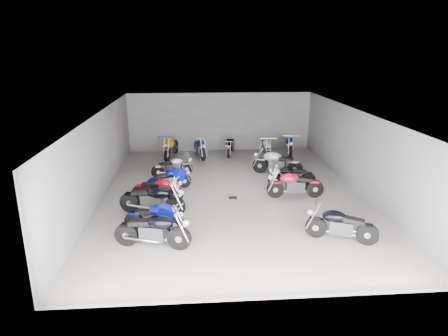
{
  "coord_description": "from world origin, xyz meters",
  "views": [
    {
      "loc": [
        -1.43,
        -14.77,
        5.52
      ],
      "look_at": [
        -0.29,
        0.19,
        1.0
      ],
      "focal_mm": 32.0,
      "sensor_mm": 36.0,
      "label": 1
    }
  ],
  "objects_px": {
    "drain_grate": "(233,198)",
    "motorcycle_left_a": "(153,230)",
    "motorcycle_left_d": "(158,189)",
    "motorcycle_back_d": "(231,146)",
    "motorcycle_left_c": "(153,199)",
    "motorcycle_right_a": "(341,225)",
    "motorcycle_left_f": "(173,167)",
    "motorcycle_back_f": "(289,145)",
    "motorcycle_back_e": "(266,148)",
    "motorcycle_left_e": "(169,179)",
    "motorcycle_back_c": "(200,148)",
    "motorcycle_right_e": "(291,176)",
    "motorcycle_right_d": "(295,184)",
    "motorcycle_right_f": "(277,163)",
    "motorcycle_back_b": "(171,147)",
    "motorcycle_left_b": "(155,218)"
  },
  "relations": [
    {
      "from": "motorcycle_left_d",
      "to": "motorcycle_back_f",
      "type": "relative_size",
      "value": 0.88
    },
    {
      "from": "motorcycle_right_d",
      "to": "motorcycle_back_d",
      "type": "bearing_deg",
      "value": 18.49
    },
    {
      "from": "motorcycle_left_e",
      "to": "motorcycle_back_d",
      "type": "bearing_deg",
      "value": 130.27
    },
    {
      "from": "motorcycle_left_c",
      "to": "motorcycle_right_d",
      "type": "distance_m",
      "value": 5.39
    },
    {
      "from": "motorcycle_back_c",
      "to": "motorcycle_right_e",
      "type": "bearing_deg",
      "value": 114.21
    },
    {
      "from": "motorcycle_left_e",
      "to": "motorcycle_right_e",
      "type": "xyz_separation_m",
      "value": [
        4.98,
        -0.06,
        0.03
      ]
    },
    {
      "from": "motorcycle_left_c",
      "to": "motorcycle_back_e",
      "type": "relative_size",
      "value": 1.06
    },
    {
      "from": "motorcycle_back_b",
      "to": "motorcycle_left_d",
      "type": "bearing_deg",
      "value": 100.91
    },
    {
      "from": "motorcycle_right_f",
      "to": "drain_grate",
      "type": "bearing_deg",
      "value": 164.06
    },
    {
      "from": "motorcycle_left_c",
      "to": "motorcycle_back_d",
      "type": "height_order",
      "value": "motorcycle_left_c"
    },
    {
      "from": "motorcycle_left_a",
      "to": "motorcycle_left_c",
      "type": "bearing_deg",
      "value": -160.9
    },
    {
      "from": "motorcycle_back_e",
      "to": "motorcycle_left_b",
      "type": "bearing_deg",
      "value": 61.88
    },
    {
      "from": "motorcycle_left_e",
      "to": "motorcycle_back_d",
      "type": "relative_size",
      "value": 0.92
    },
    {
      "from": "motorcycle_back_f",
      "to": "motorcycle_right_f",
      "type": "bearing_deg",
      "value": 76.54
    },
    {
      "from": "motorcycle_right_d",
      "to": "motorcycle_left_a",
      "type": "bearing_deg",
      "value": 128.79
    },
    {
      "from": "motorcycle_back_c",
      "to": "drain_grate",
      "type": "bearing_deg",
      "value": 88.85
    },
    {
      "from": "drain_grate",
      "to": "motorcycle_back_e",
      "type": "relative_size",
      "value": 0.15
    },
    {
      "from": "motorcycle_left_d",
      "to": "motorcycle_right_d",
      "type": "xyz_separation_m",
      "value": [
        5.17,
        -0.03,
        0.05
      ]
    },
    {
      "from": "motorcycle_left_f",
      "to": "motorcycle_right_d",
      "type": "xyz_separation_m",
      "value": [
        4.77,
        -3.0,
        0.07
      ]
    },
    {
      "from": "motorcycle_left_d",
      "to": "motorcycle_back_c",
      "type": "xyz_separation_m",
      "value": [
        1.67,
        6.18,
        0.05
      ]
    },
    {
      "from": "drain_grate",
      "to": "motorcycle_right_a",
      "type": "bearing_deg",
      "value": -53.09
    },
    {
      "from": "motorcycle_back_d",
      "to": "motorcycle_left_d",
      "type": "bearing_deg",
      "value": 76.5
    },
    {
      "from": "motorcycle_left_d",
      "to": "motorcycle_right_f",
      "type": "relative_size",
      "value": 0.9
    },
    {
      "from": "motorcycle_right_a",
      "to": "motorcycle_back_e",
      "type": "height_order",
      "value": "motorcycle_back_e"
    },
    {
      "from": "motorcycle_left_d",
      "to": "motorcycle_back_f",
      "type": "height_order",
      "value": "motorcycle_back_f"
    },
    {
      "from": "motorcycle_left_f",
      "to": "motorcycle_back_b",
      "type": "xyz_separation_m",
      "value": [
        -0.25,
        3.29,
        0.1
      ]
    },
    {
      "from": "motorcycle_back_c",
      "to": "motorcycle_right_f",
      "type": "bearing_deg",
      "value": 124.46
    },
    {
      "from": "motorcycle_right_d",
      "to": "motorcycle_back_e",
      "type": "distance_m",
      "value": 5.93
    },
    {
      "from": "motorcycle_left_b",
      "to": "motorcycle_right_e",
      "type": "xyz_separation_m",
      "value": [
        5.21,
        3.8,
        0.01
      ]
    },
    {
      "from": "motorcycle_right_f",
      "to": "motorcycle_back_c",
      "type": "relative_size",
      "value": 1.01
    },
    {
      "from": "motorcycle_left_e",
      "to": "motorcycle_right_d",
      "type": "relative_size",
      "value": 0.82
    },
    {
      "from": "motorcycle_left_a",
      "to": "motorcycle_right_a",
      "type": "xyz_separation_m",
      "value": [
        5.48,
        0.01,
        -0.03
      ]
    },
    {
      "from": "drain_grate",
      "to": "motorcycle_left_c",
      "type": "bearing_deg",
      "value": -154.62
    },
    {
      "from": "drain_grate",
      "to": "motorcycle_right_f",
      "type": "xyz_separation_m",
      "value": [
        2.27,
        2.82,
        0.55
      ]
    },
    {
      "from": "motorcycle_right_a",
      "to": "motorcycle_left_d",
      "type": "bearing_deg",
      "value": 80.79
    },
    {
      "from": "motorcycle_back_c",
      "to": "motorcycle_left_d",
      "type": "bearing_deg",
      "value": 63.05
    },
    {
      "from": "motorcycle_right_e",
      "to": "motorcycle_back_f",
      "type": "relative_size",
      "value": 0.9
    },
    {
      "from": "motorcycle_left_a",
      "to": "motorcycle_left_c",
      "type": "distance_m",
      "value": 2.42
    },
    {
      "from": "motorcycle_left_a",
      "to": "motorcycle_right_a",
      "type": "height_order",
      "value": "motorcycle_left_a"
    },
    {
      "from": "motorcycle_left_b",
      "to": "motorcycle_left_c",
      "type": "relative_size",
      "value": 0.83
    },
    {
      "from": "motorcycle_left_d",
      "to": "motorcycle_left_e",
      "type": "height_order",
      "value": "motorcycle_left_d"
    },
    {
      "from": "drain_grate",
      "to": "motorcycle_left_a",
      "type": "distance_m",
      "value": 4.64
    },
    {
      "from": "motorcycle_left_f",
      "to": "motorcycle_back_f",
      "type": "relative_size",
      "value": 0.83
    },
    {
      "from": "motorcycle_left_a",
      "to": "motorcycle_right_e",
      "type": "relative_size",
      "value": 1.12
    },
    {
      "from": "motorcycle_left_b",
      "to": "motorcycle_right_a",
      "type": "relative_size",
      "value": 0.96
    },
    {
      "from": "motorcycle_back_e",
      "to": "motorcycle_left_e",
      "type": "bearing_deg",
      "value": 46.73
    },
    {
      "from": "motorcycle_left_d",
      "to": "motorcycle_back_d",
      "type": "bearing_deg",
      "value": 163.69
    },
    {
      "from": "drain_grate",
      "to": "motorcycle_back_c",
      "type": "height_order",
      "value": "motorcycle_back_c"
    },
    {
      "from": "motorcycle_right_e",
      "to": "motorcycle_back_f",
      "type": "height_order",
      "value": "motorcycle_back_f"
    },
    {
      "from": "motorcycle_left_d",
      "to": "motorcycle_right_f",
      "type": "height_order",
      "value": "motorcycle_right_f"
    }
  ]
}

